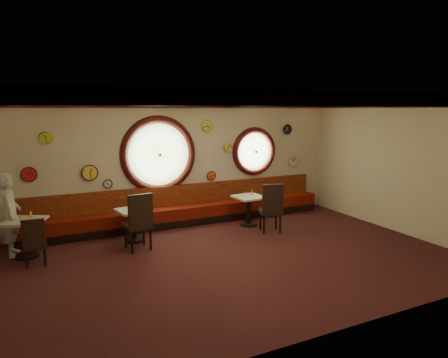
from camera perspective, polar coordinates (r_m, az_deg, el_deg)
floor at (r=8.24m, az=1.22°, el=-11.32°), size 9.00×6.00×0.00m
ceiling at (r=7.68m, az=1.31°, el=11.53°), size 9.00×6.00×0.02m
wall_back at (r=10.53m, az=-6.18°, el=2.32°), size 9.00×0.02×3.20m
wall_front at (r=5.37m, az=16.01°, el=-5.43°), size 9.00×0.02×3.20m
wall_right at (r=10.61m, az=23.48°, el=1.61°), size 0.02×6.00×3.20m
molding_back at (r=10.39m, az=-6.24°, el=10.57°), size 9.00×0.10×0.18m
molding_front at (r=5.23m, az=16.45°, el=10.89°), size 9.00×0.10×0.18m
molding_right at (r=10.48m, az=23.87°, el=9.78°), size 0.10×6.00×0.18m
banquette_base at (r=10.58m, az=-5.51°, el=-5.94°), size 8.00×0.55×0.20m
banquette_seat at (r=10.51m, az=-5.53°, el=-4.63°), size 8.00×0.55×0.30m
banquette_back at (r=10.62m, az=-5.98°, el=-2.27°), size 8.00×0.10×0.55m
porthole_left_glass at (r=10.31m, az=-9.34°, el=3.48°), size 1.66×0.02×1.66m
porthole_left_frame at (r=10.30m, az=-9.31°, el=3.48°), size 1.98×0.18×1.98m
porthole_left_ring at (r=10.27m, az=-9.27°, el=3.46°), size 1.61×0.03×1.61m
porthole_right_glass at (r=11.42m, az=4.29°, el=3.95°), size 1.10×0.02×1.10m
porthole_right_frame at (r=11.41m, az=4.32°, el=3.95°), size 1.38×0.18×1.38m
porthole_right_ring at (r=11.38m, az=4.40°, el=3.93°), size 1.09×0.03×1.09m
wall_clock_0 at (r=10.98m, az=0.53°, el=4.53°), size 0.22×0.03×0.22m
wall_clock_1 at (r=10.09m, az=-16.27°, el=-0.66°), size 0.20×0.03×0.20m
wall_clock_2 at (r=12.16m, az=9.87°, el=2.54°), size 0.34×0.03×0.34m
wall_clock_3 at (r=11.94m, az=9.02°, el=7.01°), size 0.28×0.03×0.28m
wall_clock_4 at (r=10.69m, az=-2.38°, el=7.59°), size 0.30×0.03×0.30m
wall_clock_5 at (r=10.86m, az=-1.84°, el=0.47°), size 0.24×0.03×0.24m
wall_clock_6 at (r=9.82m, az=-24.12°, el=5.36°), size 0.26×0.03×0.26m
wall_clock_7 at (r=9.90m, az=-26.10°, el=0.58°), size 0.32×0.03×0.32m
wall_clock_8 at (r=9.98m, az=-18.61°, el=0.85°), size 0.36×0.03×0.36m
table_a at (r=9.09m, az=-26.48°, el=-7.01°), size 0.95×0.95×0.79m
table_b at (r=9.36m, az=-12.79°, el=-5.89°), size 0.78×0.78×0.75m
table_c at (r=10.37m, az=3.56°, el=-4.00°), size 0.76×0.76×0.78m
chair_a at (r=8.46m, az=-25.47°, el=-7.79°), size 0.43×0.43×0.60m
chair_b at (r=8.67m, az=-12.04°, el=-5.48°), size 0.57×0.57×0.77m
chair_c at (r=9.75m, az=6.80°, el=-3.68°), size 0.65×0.65×0.76m
condiment_a_salt at (r=9.05m, az=-27.13°, el=-4.86°), size 0.04×0.04×0.11m
condiment_b_salt at (r=9.26m, az=-13.57°, el=-3.99°), size 0.04×0.04×0.11m
condiment_c_salt at (r=10.36m, az=3.03°, el=-2.10°), size 0.04×0.04×0.10m
condiment_a_pepper at (r=8.97m, az=-26.14°, el=-4.95°), size 0.03×0.03×0.09m
condiment_b_pepper at (r=9.28m, az=-12.41°, el=-3.90°), size 0.04×0.04×0.11m
condiment_c_pepper at (r=10.28m, az=3.64°, el=-2.22°), size 0.03×0.03×0.09m
condiment_a_bottle at (r=9.07m, az=-25.83°, el=-4.59°), size 0.05×0.05×0.15m
condiment_b_bottle at (r=9.33m, az=-12.21°, el=-3.63°), size 0.05×0.05×0.17m
condiment_c_bottle at (r=10.42m, az=4.02°, el=-1.86°), size 0.05×0.05×0.17m
waiter at (r=9.28m, az=-28.25°, el=-4.51°), size 0.42×0.64×1.72m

